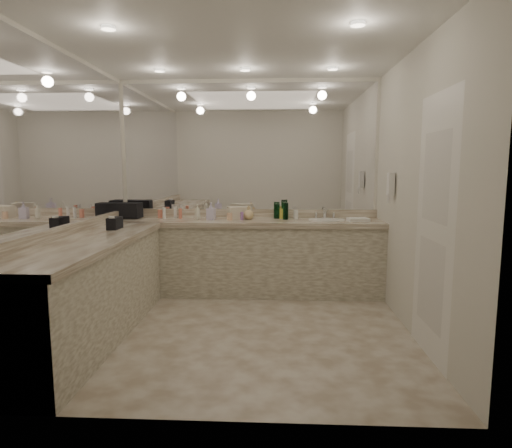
# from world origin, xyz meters

# --- Properties ---
(floor) EXTENTS (3.20, 3.20, 0.00)m
(floor) POSITION_xyz_m (0.00, 0.00, 0.00)
(floor) COLOR beige
(floor) RESTS_ON ground
(ceiling) EXTENTS (3.20, 3.20, 0.00)m
(ceiling) POSITION_xyz_m (0.00, 0.00, 2.60)
(ceiling) COLOR white
(ceiling) RESTS_ON floor
(wall_back) EXTENTS (3.20, 0.02, 2.60)m
(wall_back) POSITION_xyz_m (0.00, 1.50, 1.30)
(wall_back) COLOR beige
(wall_back) RESTS_ON floor
(wall_left) EXTENTS (0.02, 3.00, 2.60)m
(wall_left) POSITION_xyz_m (-1.60, 0.00, 1.30)
(wall_left) COLOR beige
(wall_left) RESTS_ON floor
(wall_right) EXTENTS (0.02, 3.00, 2.60)m
(wall_right) POSITION_xyz_m (1.60, 0.00, 1.30)
(wall_right) COLOR beige
(wall_right) RESTS_ON floor
(vanity_back_base) EXTENTS (3.20, 0.60, 0.84)m
(vanity_back_base) POSITION_xyz_m (0.00, 1.20, 0.42)
(vanity_back_base) COLOR beige
(vanity_back_base) RESTS_ON floor
(vanity_back_top) EXTENTS (3.20, 0.64, 0.06)m
(vanity_back_top) POSITION_xyz_m (0.00, 1.19, 0.87)
(vanity_back_top) COLOR beige
(vanity_back_top) RESTS_ON vanity_back_base
(vanity_left_base) EXTENTS (0.60, 2.40, 0.84)m
(vanity_left_base) POSITION_xyz_m (-1.30, -0.30, 0.42)
(vanity_left_base) COLOR beige
(vanity_left_base) RESTS_ON floor
(vanity_left_top) EXTENTS (0.64, 2.42, 0.06)m
(vanity_left_top) POSITION_xyz_m (-1.29, -0.30, 0.87)
(vanity_left_top) COLOR beige
(vanity_left_top) RESTS_ON vanity_left_base
(backsplash_back) EXTENTS (3.20, 0.04, 0.10)m
(backsplash_back) POSITION_xyz_m (0.00, 1.48, 0.95)
(backsplash_back) COLOR beige
(backsplash_back) RESTS_ON vanity_back_top
(backsplash_left) EXTENTS (0.04, 3.00, 0.10)m
(backsplash_left) POSITION_xyz_m (-1.58, 0.00, 0.95)
(backsplash_left) COLOR beige
(backsplash_left) RESTS_ON vanity_left_top
(mirror_back) EXTENTS (3.12, 0.01, 1.55)m
(mirror_back) POSITION_xyz_m (0.00, 1.49, 1.77)
(mirror_back) COLOR white
(mirror_back) RESTS_ON wall_back
(mirror_left) EXTENTS (0.01, 2.92, 1.55)m
(mirror_left) POSITION_xyz_m (-1.59, 0.00, 1.77)
(mirror_left) COLOR white
(mirror_left) RESTS_ON wall_left
(sink) EXTENTS (0.44, 0.44, 0.03)m
(sink) POSITION_xyz_m (0.95, 1.20, 0.90)
(sink) COLOR white
(sink) RESTS_ON vanity_back_top
(faucet) EXTENTS (0.24, 0.16, 0.14)m
(faucet) POSITION_xyz_m (0.95, 1.41, 0.97)
(faucet) COLOR silver
(faucet) RESTS_ON vanity_back_top
(wall_phone) EXTENTS (0.06, 0.10, 0.24)m
(wall_phone) POSITION_xyz_m (1.56, 0.70, 1.35)
(wall_phone) COLOR white
(wall_phone) RESTS_ON wall_right
(door) EXTENTS (0.02, 0.82, 2.10)m
(door) POSITION_xyz_m (1.59, -0.50, 1.05)
(door) COLOR white
(door) RESTS_ON wall_right
(black_toiletry_bag) EXTENTS (0.33, 0.22, 0.18)m
(black_toiletry_bag) POSITION_xyz_m (-1.48, 1.27, 0.99)
(black_toiletry_bag) COLOR black
(black_toiletry_bag) RESTS_ON vanity_back_top
(black_bag_spill) EXTENTS (0.10, 0.22, 0.12)m
(black_bag_spill) POSITION_xyz_m (-1.30, 0.36, 0.96)
(black_bag_spill) COLOR black
(black_bag_spill) RESTS_ON vanity_left_top
(cream_cosmetic_case) EXTENTS (0.30, 0.25, 0.15)m
(cream_cosmetic_case) POSITION_xyz_m (-0.11, 1.28, 0.98)
(cream_cosmetic_case) COLOR beige
(cream_cosmetic_case) RESTS_ON vanity_back_top
(hand_towel) EXTENTS (0.26, 0.19, 0.04)m
(hand_towel) POSITION_xyz_m (1.30, 1.11, 0.92)
(hand_towel) COLOR white
(hand_towel) RESTS_ON vanity_back_top
(lotion_left) EXTENTS (0.06, 0.06, 0.14)m
(lotion_left) POSITION_xyz_m (-1.30, 0.28, 0.97)
(lotion_left) COLOR white
(lotion_left) RESTS_ON vanity_left_top
(soap_bottle_a) EXTENTS (0.08, 0.08, 0.18)m
(soap_bottle_a) POSITION_xyz_m (-0.60, 1.18, 0.99)
(soap_bottle_a) COLOR silver
(soap_bottle_a) RESTS_ON vanity_back_top
(soap_bottle_b) EXTENTS (0.11, 0.11, 0.21)m
(soap_bottle_b) POSITION_xyz_m (-0.43, 1.17, 1.00)
(soap_bottle_b) COLOR silver
(soap_bottle_b) RESTS_ON vanity_back_top
(soap_bottle_c) EXTENTS (0.14, 0.14, 0.16)m
(soap_bottle_c) POSITION_xyz_m (0.01, 1.24, 0.98)
(soap_bottle_c) COLOR #DFC187
(soap_bottle_c) RESTS_ON vanity_back_top
(green_bottle_0) EXTENTS (0.06, 0.06, 0.21)m
(green_bottle_0) POSITION_xyz_m (0.44, 1.34, 1.00)
(green_bottle_0) COLOR #0C431B
(green_bottle_0) RESTS_ON vanity_back_top
(green_bottle_1) EXTENTS (0.07, 0.07, 0.18)m
(green_bottle_1) POSITION_xyz_m (0.35, 1.35, 0.99)
(green_bottle_1) COLOR #0C431B
(green_bottle_1) RESTS_ON vanity_back_top
(green_bottle_2) EXTENTS (0.06, 0.06, 0.20)m
(green_bottle_2) POSITION_xyz_m (0.46, 1.24, 1.00)
(green_bottle_2) COLOR #0C431B
(green_bottle_2) RESTS_ON vanity_back_top
(amenity_bottle_0) EXTENTS (0.04, 0.04, 0.14)m
(amenity_bottle_0) POSITION_xyz_m (-0.91, 1.33, 0.97)
(amenity_bottle_0) COLOR white
(amenity_bottle_0) RESTS_ON vanity_back_top
(amenity_bottle_1) EXTENTS (0.07, 0.07, 0.09)m
(amenity_bottle_1) POSITION_xyz_m (-0.21, 1.15, 0.94)
(amenity_bottle_1) COLOR #E0B28C
(amenity_bottle_1) RESTS_ON vanity_back_top
(amenity_bottle_2) EXTENTS (0.06, 0.06, 0.11)m
(amenity_bottle_2) POSITION_xyz_m (0.59, 1.29, 0.96)
(amenity_bottle_2) COLOR white
(amenity_bottle_2) RESTS_ON vanity_back_top
(amenity_bottle_3) EXTENTS (0.04, 0.04, 0.14)m
(amenity_bottle_3) POSITION_xyz_m (-1.03, 1.26, 0.97)
(amenity_bottle_3) COLOR white
(amenity_bottle_3) RESTS_ON vanity_back_top
(amenity_bottle_4) EXTENTS (0.04, 0.04, 0.12)m
(amenity_bottle_4) POSITION_xyz_m (-0.83, 1.28, 0.96)
(amenity_bottle_4) COLOR #E57F66
(amenity_bottle_4) RESTS_ON vanity_back_top
(amenity_bottle_5) EXTENTS (0.06, 0.06, 0.11)m
(amenity_bottle_5) POSITION_xyz_m (-1.09, 1.31, 0.95)
(amenity_bottle_5) COLOR #E57F66
(amenity_bottle_5) RESTS_ON vanity_back_top
(amenity_bottle_6) EXTENTS (0.04, 0.04, 0.10)m
(amenity_bottle_6) POSITION_xyz_m (-0.06, 1.17, 0.95)
(amenity_bottle_6) COLOR #9966B2
(amenity_bottle_6) RESTS_ON vanity_back_top
(amenity_bottle_7) EXTENTS (0.06, 0.06, 0.12)m
(amenity_bottle_7) POSITION_xyz_m (0.42, 1.33, 0.96)
(amenity_bottle_7) COLOR #F2D84C
(amenity_bottle_7) RESTS_ON vanity_back_top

